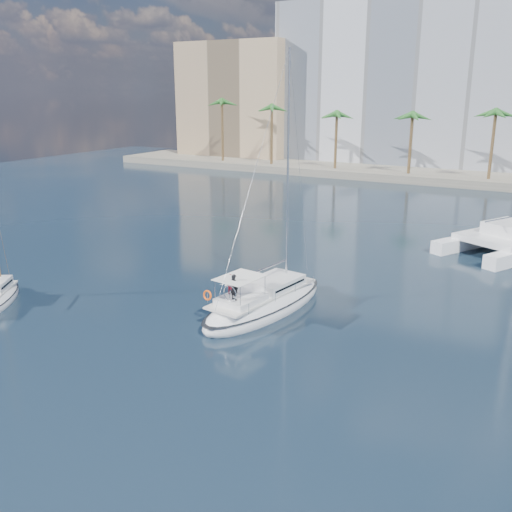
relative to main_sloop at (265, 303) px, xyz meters
The scene contains 9 objects.
ground 0.69m from the main_sloop, 164.86° to the left, with size 160.00×160.00×0.00m, color black.
quay 61.12m from the main_sloop, 90.42° to the left, with size 120.00×14.00×1.20m, color gray.
building_modern 75.39m from the main_sloop, 99.66° to the left, with size 42.00×16.00×28.00m, color silver.
building_tan_left 81.79m from the main_sloop, 121.56° to the left, with size 22.00×14.00×22.00m, color tan.
palm_left 67.42m from the main_sloop, 121.09° to the left, with size 3.60×3.60×12.30m.
palm_centre 57.95m from the main_sloop, 90.45° to the left, with size 3.60×3.60×12.30m.
main_sloop is the anchor object (origin of this frame).
catamaran 25.18m from the main_sloop, 62.47° to the left, with size 11.47×14.11×18.33m.
seagull 3.94m from the main_sloop, 159.05° to the left, with size 1.07×0.46×0.20m.
Camera 1 is at (16.38, -29.52, 13.30)m, focal length 40.00 mm.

